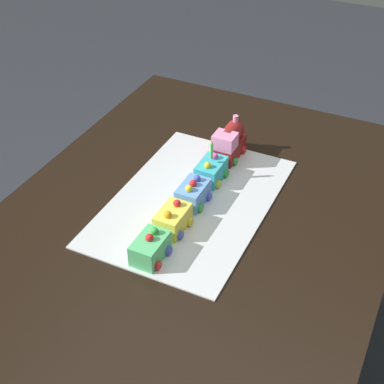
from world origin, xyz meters
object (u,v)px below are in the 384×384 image
(cake_car_hopper_turquoise, at_px, (211,171))
(cake_car_gondola_mint_green, at_px, (150,248))
(cake_car_tanker_lemon, at_px, (173,219))
(cake_car_flatbed_sky_blue, at_px, (193,193))
(dining_table, at_px, (193,248))
(cake_locomotive, at_px, (229,143))
(birthday_candle, at_px, (211,149))

(cake_car_hopper_turquoise, distance_m, cake_car_gondola_mint_green, 0.35)
(cake_car_tanker_lemon, distance_m, cake_car_gondola_mint_green, 0.12)
(cake_car_tanker_lemon, height_order, cake_car_gondola_mint_green, same)
(cake_car_flatbed_sky_blue, bearing_deg, cake_car_tanker_lemon, 0.00)
(dining_table, bearing_deg, cake_car_tanker_lemon, -24.80)
(cake_locomotive, bearing_deg, cake_car_hopper_turquoise, -0.00)
(dining_table, relative_size, cake_car_flatbed_sky_blue, 14.00)
(cake_car_gondola_mint_green, bearing_deg, dining_table, 171.18)
(cake_car_flatbed_sky_blue, bearing_deg, cake_car_hopper_turquoise, 180.00)
(cake_car_hopper_turquoise, xyz_separation_m, cake_car_tanker_lemon, (0.24, 0.00, 0.00))
(cake_locomotive, xyz_separation_m, cake_car_gondola_mint_green, (0.48, -0.00, -0.02))
(cake_car_hopper_turquoise, relative_size, cake_car_gondola_mint_green, 1.00)
(birthday_candle, bearing_deg, cake_car_flatbed_sky_blue, -0.00)
(cake_car_gondola_mint_green, bearing_deg, cake_car_hopper_turquoise, 180.00)
(cake_car_gondola_mint_green, relative_size, birthday_candle, 1.69)
(dining_table, distance_m, cake_car_tanker_lemon, 0.15)
(cake_car_hopper_turquoise, relative_size, birthday_candle, 1.69)
(dining_table, bearing_deg, cake_locomotive, -174.87)
(cake_car_hopper_turquoise, distance_m, birthday_candle, 0.07)
(cake_car_hopper_turquoise, height_order, cake_car_flatbed_sky_blue, same)
(cake_locomotive, xyz_separation_m, cake_car_hopper_turquoise, (0.13, -0.00, -0.02))
(dining_table, bearing_deg, birthday_candle, -171.15)
(birthday_candle, bearing_deg, cake_locomotive, 180.00)
(cake_car_flatbed_sky_blue, distance_m, cake_car_gondola_mint_green, 0.24)
(cake_locomotive, distance_m, cake_car_gondola_mint_green, 0.48)
(birthday_candle, bearing_deg, cake_car_gondola_mint_green, -0.00)
(cake_car_tanker_lemon, bearing_deg, dining_table, 155.20)
(cake_car_hopper_turquoise, bearing_deg, cake_car_gondola_mint_green, 0.00)
(cake_locomotive, bearing_deg, birthday_candle, -0.00)
(cake_car_hopper_turquoise, xyz_separation_m, birthday_candle, (0.00, 0.00, 0.07))
(cake_car_hopper_turquoise, xyz_separation_m, cake_car_gondola_mint_green, (0.35, 0.00, 0.00))
(cake_car_flatbed_sky_blue, distance_m, birthday_candle, 0.14)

